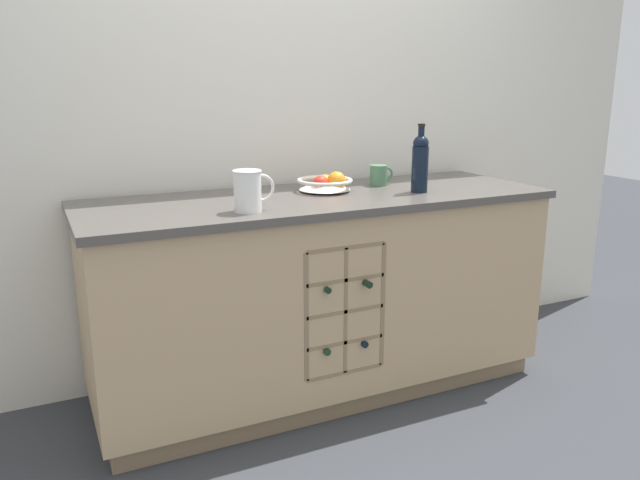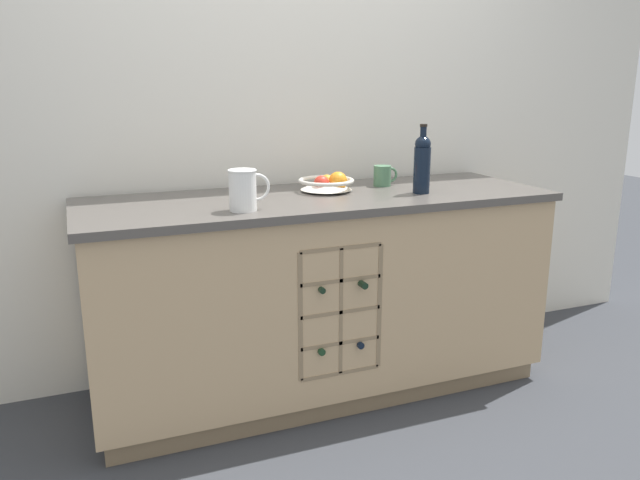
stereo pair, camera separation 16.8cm
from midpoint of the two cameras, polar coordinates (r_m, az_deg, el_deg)
The scene contains 7 objects.
ground_plane at distance 3.11m, azimuth -1.59°, elevation -13.18°, with size 14.00×14.00×0.00m, color #383A3F.
back_wall at distance 3.13m, azimuth -4.83°, elevation 11.37°, with size 4.48×0.06×2.55m, color silver.
kitchen_island at distance 2.91m, azimuth -1.65°, elevation -4.91°, with size 2.12×0.74×0.94m.
fruit_bowl at distance 2.89m, azimuth -1.13°, elevation 5.24°, with size 0.26×0.26×0.09m.
white_pitcher at distance 2.46m, azimuth -8.52°, elevation 4.55°, with size 0.17×0.11×0.16m.
ceramic_mug at distance 3.07m, azimuth 3.87°, elevation 5.93°, with size 0.12×0.08×0.10m.
standing_wine_bottle at distance 2.89m, azimuth 7.49°, elevation 7.10°, with size 0.08×0.08×0.31m.
Camera 1 is at (-1.18, -2.49, 1.44)m, focal length 35.00 mm.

